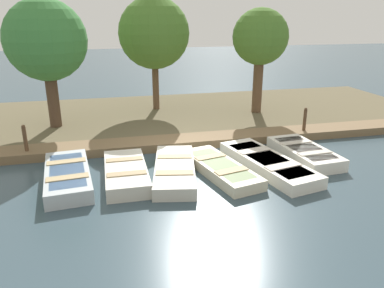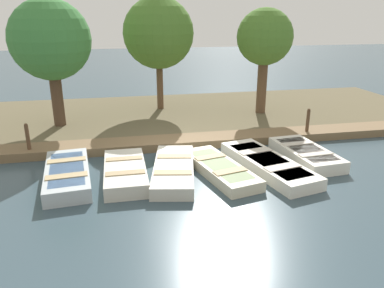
% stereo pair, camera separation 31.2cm
% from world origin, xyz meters
% --- Properties ---
extents(ground_plane, '(80.00, 80.00, 0.00)m').
position_xyz_m(ground_plane, '(0.00, 0.00, 0.00)').
color(ground_plane, '#384C56').
extents(shore_bank, '(8.00, 24.00, 0.17)m').
position_xyz_m(shore_bank, '(-5.00, 0.00, 0.09)').
color(shore_bank, brown).
rests_on(shore_bank, ground_plane).
extents(dock_walkway, '(1.05, 23.97, 0.28)m').
position_xyz_m(dock_walkway, '(-1.29, 0.00, 0.14)').
color(dock_walkway, brown).
rests_on(dock_walkway, ground_plane).
extents(rowboat_0, '(3.09, 1.43, 0.41)m').
position_xyz_m(rowboat_0, '(0.93, -3.39, 0.20)').
color(rowboat_0, '#B2BCC1').
rests_on(rowboat_0, ground_plane).
extents(rowboat_1, '(2.73, 1.12, 0.40)m').
position_xyz_m(rowboat_1, '(1.07, -1.86, 0.20)').
color(rowboat_1, beige).
rests_on(rowboat_1, ground_plane).
extents(rowboat_2, '(3.28, 1.66, 0.36)m').
position_xyz_m(rowboat_2, '(1.14, -0.51, 0.18)').
color(rowboat_2, beige).
rests_on(rowboat_2, ground_plane).
extents(rowboat_3, '(3.21, 1.69, 0.33)m').
position_xyz_m(rowboat_3, '(1.28, 0.77, 0.16)').
color(rowboat_3, beige).
rests_on(rowboat_3, ground_plane).
extents(rowboat_4, '(3.76, 1.89, 0.36)m').
position_xyz_m(rowboat_4, '(1.27, 2.22, 0.18)').
color(rowboat_4, silver).
rests_on(rowboat_4, ground_plane).
extents(rowboat_5, '(2.76, 1.39, 0.39)m').
position_xyz_m(rowboat_5, '(0.78, 3.68, 0.19)').
color(rowboat_5, silver).
rests_on(rowboat_5, ground_plane).
extents(mooring_post_near, '(0.12, 0.12, 1.12)m').
position_xyz_m(mooring_post_near, '(-1.16, -4.75, 0.57)').
color(mooring_post_near, brown).
rests_on(mooring_post_near, ground_plane).
extents(mooring_post_far, '(0.12, 0.12, 1.12)m').
position_xyz_m(mooring_post_far, '(-1.16, 4.72, 0.57)').
color(mooring_post_far, brown).
rests_on(mooring_post_far, ground_plane).
extents(park_tree_far_left, '(2.94, 2.94, 4.88)m').
position_xyz_m(park_tree_far_left, '(-4.15, -4.19, 3.37)').
color(park_tree_far_left, '#4C3828').
rests_on(park_tree_far_left, ground_plane).
extents(park_tree_left, '(3.06, 3.06, 5.04)m').
position_xyz_m(park_tree_left, '(-6.08, -0.00, 3.49)').
color(park_tree_left, brown).
rests_on(park_tree_left, ground_plane).
extents(park_tree_center, '(2.34, 2.34, 4.57)m').
position_xyz_m(park_tree_center, '(-4.50, 4.25, 3.32)').
color(park_tree_center, brown).
rests_on(park_tree_center, ground_plane).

